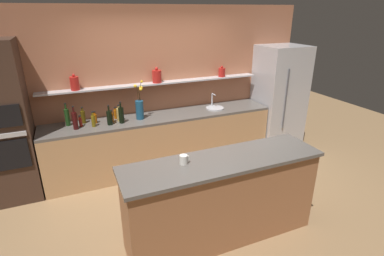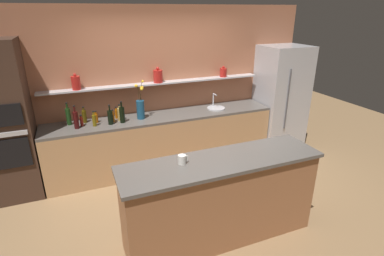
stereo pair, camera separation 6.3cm
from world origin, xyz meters
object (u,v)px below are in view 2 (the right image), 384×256
bottle_oil_10 (84,116)px  sink_fixture (216,107)px  oven_tower (6,123)px  bottle_sauce_9 (113,117)px  bottle_wine_1 (76,120)px  coffee_mug (182,159)px  bottle_wine_6 (122,115)px  refrigerator (281,99)px  bottle_sauce_8 (96,118)px  bottle_wine_5 (68,116)px  bottle_oil_7 (94,120)px  bottle_spirit_2 (120,114)px  flower_vase (141,107)px  bottle_sauce_3 (82,121)px  bottle_sauce_0 (117,113)px  bottle_wine_4 (110,117)px

bottle_oil_10 → sink_fixture: bearing=-3.4°
oven_tower → bottle_sauce_9: 1.40m
bottle_wine_1 → coffee_mug: (0.98, -1.75, 0.02)m
bottle_wine_6 → coffee_mug: bearing=-79.6°
refrigerator → sink_fixture: 1.32m
oven_tower → bottle_sauce_8: bearing=3.6°
oven_tower → bottle_oil_10: 1.01m
bottle_wine_5 → bottle_wine_6: (0.75, -0.20, -0.01)m
bottle_oil_7 → bottle_spirit_2: bearing=14.5°
flower_vase → bottle_sauce_3: (-0.88, 0.02, -0.11)m
bottle_wine_5 → bottle_wine_6: 0.78m
bottle_sauce_0 → bottle_wine_1: bearing=-159.5°
bottle_wine_5 → bottle_spirit_2: bearing=-7.3°
bottle_wine_1 → bottle_sauce_9: (0.52, 0.08, -0.05)m
bottle_spirit_2 → bottle_wine_5: bottle_wine_5 is taller
refrigerator → coffee_mug: bearing=-145.8°
sink_fixture → bottle_oil_10: bearing=176.6°
flower_vase → bottle_wine_6: flower_vase is taller
bottle_oil_7 → bottle_oil_10: bottle_oil_10 is taller
bottle_sauce_3 → bottle_oil_7: size_ratio=0.72×
sink_fixture → bottle_wine_5: size_ratio=0.90×
bottle_oil_7 → flower_vase: bearing=5.0°
sink_fixture → bottle_sauce_3: size_ratio=1.84×
bottle_sauce_3 → bottle_sauce_9: (0.45, -0.01, 0.01)m
bottle_oil_10 → bottle_wine_1: bearing=-120.4°
oven_tower → coffee_mug: size_ratio=21.08×
bottle_wine_1 → bottle_wine_6: 0.66m
bottle_wine_4 → bottle_wine_5: size_ratio=0.88×
bottle_wine_4 → bottle_wine_6: bottle_wine_6 is taller
bottle_spirit_2 → coffee_mug: (0.34, -1.85, 0.04)m
bottle_wine_5 → bottle_sauce_0: bearing=2.1°
bottle_sauce_9 → bottle_sauce_3: bearing=179.3°
bottle_spirit_2 → bottle_wine_4: bottle_wine_4 is taller
bottle_oil_10 → bottle_sauce_3: bearing=-112.3°
bottle_wine_6 → bottle_spirit_2: bearing=98.5°
sink_fixture → oven_tower: bearing=-179.8°
sink_fixture → bottle_wine_1: bottle_wine_1 is taller
oven_tower → coffee_mug: 2.60m
bottle_sauce_0 → bottle_sauce_9: size_ratio=0.98×
bottle_sauce_3 → bottle_sauce_9: bottle_sauce_9 is taller
bottle_sauce_0 → bottle_oil_7: bottle_oil_7 is taller
bottle_sauce_3 → bottle_wine_5: 0.21m
refrigerator → bottle_wine_5: (-3.69, 0.17, 0.09)m
bottle_sauce_3 → bottle_sauce_0: bearing=14.6°
oven_tower → refrigerator: bearing=-0.5°
bottle_wine_4 → bottle_oil_7: (-0.23, 0.01, -0.02)m
sink_fixture → bottle_spirit_2: bearing=179.2°
bottle_oil_7 → refrigerator: bearing=0.5°
oven_tower → bottle_sauce_8: oven_tower is taller
bottle_sauce_3 → bottle_wine_1: bearing=-130.0°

